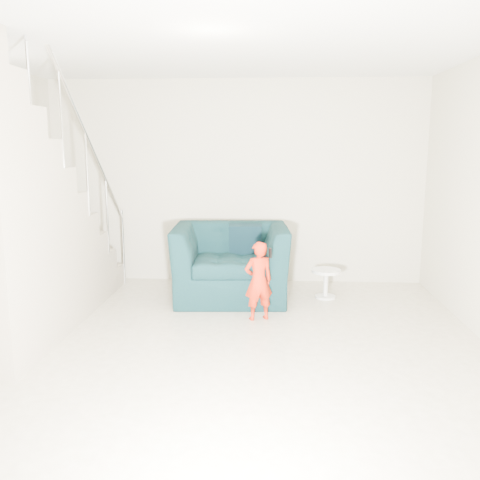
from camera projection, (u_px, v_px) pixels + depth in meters
The scene contains 11 objects.
floor at pixel (214, 362), 4.35m from camera, with size 5.50×5.50×0.00m, color tan.
ceiling at pixel (211, 29), 3.86m from camera, with size 5.50×5.50×0.00m, color silver.
back_wall at pixel (236, 182), 6.80m from camera, with size 5.00×5.00×0.00m, color beige.
front_wall at pixel (99, 319), 1.41m from camera, with size 5.00×5.00×0.00m, color beige.
armchair at pixel (231, 262), 6.17m from camera, with size 1.36×1.19×0.89m, color black.
toddler at pixel (258, 281), 5.37m from camera, with size 0.31×0.20×0.85m, color #A2050E.
side_table at pixel (326, 279), 6.17m from camera, with size 0.36×0.36×0.36m.
staircase at pixel (11, 240), 4.84m from camera, with size 1.02×3.03×3.62m.
cushion at pixel (245, 239), 6.32m from camera, with size 0.40×0.12×0.38m, color black.
throw at pixel (178, 254), 6.09m from camera, with size 0.05×0.48×0.54m, color black.
phone at pixel (270, 253), 5.26m from camera, with size 0.02×0.05×0.10m, color black.
Camera 1 is at (0.47, -4.07, 1.82)m, focal length 38.00 mm.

